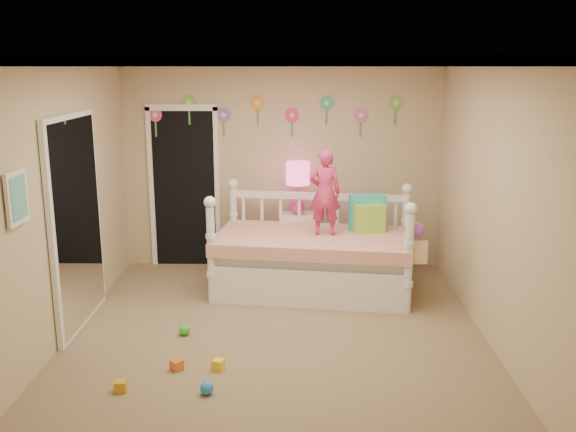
{
  "coord_description": "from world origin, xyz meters",
  "views": [
    {
      "loc": [
        0.2,
        -5.6,
        2.55
      ],
      "look_at": [
        0.1,
        0.6,
        1.05
      ],
      "focal_mm": 39.17,
      "sensor_mm": 36.0,
      "label": 1
    }
  ],
  "objects_px": {
    "daybed": "(313,240)",
    "child": "(325,193)",
    "table_lamp": "(298,180)",
    "nightstand": "(298,243)"
  },
  "relations": [
    {
      "from": "nightstand",
      "to": "child",
      "type": "bearing_deg",
      "value": -70.28
    },
    {
      "from": "nightstand",
      "to": "table_lamp",
      "type": "distance_m",
      "value": 0.8
    },
    {
      "from": "daybed",
      "to": "child",
      "type": "distance_m",
      "value": 0.57
    },
    {
      "from": "child",
      "to": "daybed",
      "type": "bearing_deg",
      "value": -0.52
    },
    {
      "from": "daybed",
      "to": "table_lamp",
      "type": "height_order",
      "value": "table_lamp"
    },
    {
      "from": "child",
      "to": "nightstand",
      "type": "xyz_separation_m",
      "value": [
        -0.3,
        0.73,
        -0.79
      ]
    },
    {
      "from": "daybed",
      "to": "table_lamp",
      "type": "relative_size",
      "value": 3.4
    },
    {
      "from": "daybed",
      "to": "table_lamp",
      "type": "xyz_separation_m",
      "value": [
        -0.18,
        0.72,
        0.57
      ]
    },
    {
      "from": "daybed",
      "to": "child",
      "type": "height_order",
      "value": "child"
    },
    {
      "from": "child",
      "to": "table_lamp",
      "type": "xyz_separation_m",
      "value": [
        -0.3,
        0.73,
        0.01
      ]
    }
  ]
}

